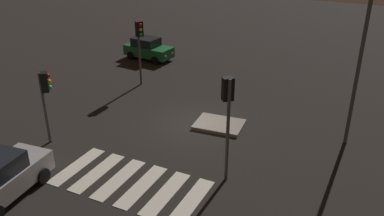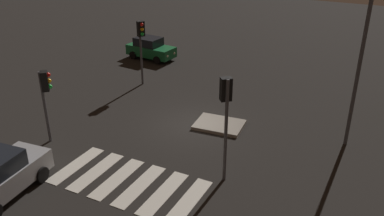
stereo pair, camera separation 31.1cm
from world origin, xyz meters
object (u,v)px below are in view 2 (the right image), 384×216
object	(u,v)px
traffic_island	(219,125)
traffic_light_east	(226,104)
traffic_light_west	(141,37)
traffic_light_south	(45,89)
car_green	(150,48)
street_lamp	(366,30)

from	to	relation	value
traffic_island	traffic_light_east	distance (m)	5.86
traffic_light_west	traffic_light_south	distance (m)	8.44
car_green	street_lamp	size ratio (longest dim) A/B	0.47
traffic_island	car_green	distance (m)	12.56
traffic_light_south	street_lamp	xyz separation A→B (m)	(13.16, 6.33, 2.95)
car_green	traffic_light_east	world-z (taller)	traffic_light_east
traffic_light_south	car_green	bearing A→B (deg)	60.42
traffic_light_east	car_green	bearing A→B (deg)	0.66
traffic_light_east	traffic_light_west	world-z (taller)	traffic_light_east
traffic_light_west	car_green	bearing A→B (deg)	151.00
car_green	traffic_light_west	xyz separation A→B (m)	(2.55, -4.95, 2.43)
car_green	street_lamp	world-z (taller)	street_lamp
traffic_island	street_lamp	world-z (taller)	street_lamp
car_green	traffic_light_south	size ratio (longest dim) A/B	1.08
traffic_light_west	street_lamp	world-z (taller)	street_lamp
traffic_light_east	traffic_light_south	distance (m)	8.96
traffic_island	traffic_light_west	bearing A→B (deg)	155.11
traffic_light_east	traffic_light_west	size ratio (longest dim) A/B	1.07
car_green	traffic_light_south	distance (m)	13.79
traffic_light_west	street_lamp	distance (m)	13.68
car_green	street_lamp	distance (m)	18.02
car_green	street_lamp	bearing A→B (deg)	-18.59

